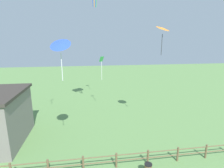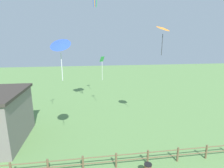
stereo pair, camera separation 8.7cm
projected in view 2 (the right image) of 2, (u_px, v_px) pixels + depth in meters
wooden_fence at (116, 159)px, 11.87m from camera, size 18.04×0.14×1.09m
kite_blue_delta at (60, 45)px, 11.01m from camera, size 1.57×1.45×2.75m
kite_orange_delta at (163, 29)px, 14.68m from camera, size 1.63×1.62×2.53m
kite_green_diamond at (102, 64)px, 21.04m from camera, size 0.62×0.56×2.89m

